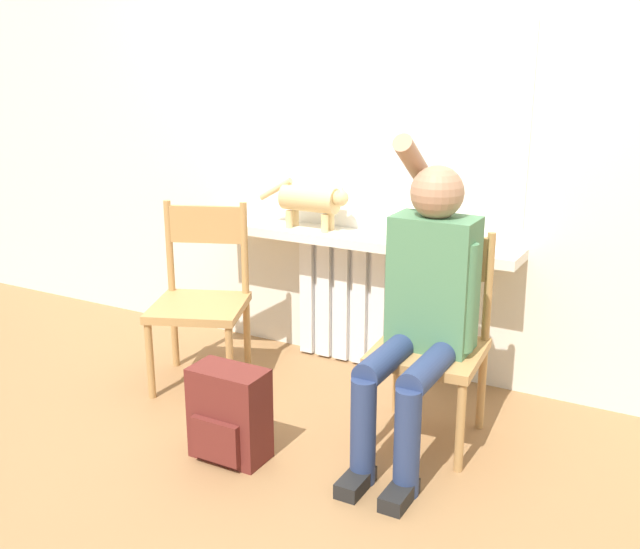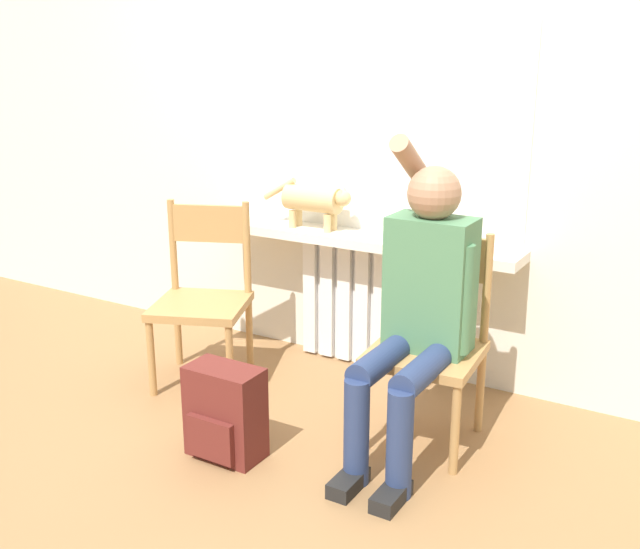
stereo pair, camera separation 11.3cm
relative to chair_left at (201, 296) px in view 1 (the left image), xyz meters
name	(u,v)px [view 1 (the left image)]	position (x,y,z in m)	size (l,w,h in m)	color
ground_plane	(239,461)	(0.61, -0.58, -0.45)	(12.00, 12.00, 0.00)	olive
wall_with_window	(373,105)	(0.61, 0.65, 0.90)	(7.00, 0.06, 2.70)	silver
radiator	(362,303)	(0.61, 0.57, -0.11)	(0.74, 0.08, 0.68)	white
windowsill	(357,239)	(0.61, 0.50, 0.25)	(1.65, 0.24, 0.05)	white
window_glass	(369,130)	(0.61, 0.61, 0.79)	(1.59, 0.01, 1.01)	white
chair_left	(201,296)	(0.00, 0.00, 0.00)	(0.57, 0.57, 0.89)	#B2844C
chair_right	(432,339)	(1.21, 0.00, 0.00)	(0.48, 0.48, 0.89)	#B2844C
person	(424,300)	(1.21, -0.11, 0.21)	(0.36, 1.00, 1.30)	navy
cat	(311,200)	(0.36, 0.49, 0.43)	(0.52, 0.13, 0.26)	#DBB77A
backpack	(229,415)	(0.56, -0.57, -0.25)	(0.31, 0.20, 0.39)	maroon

